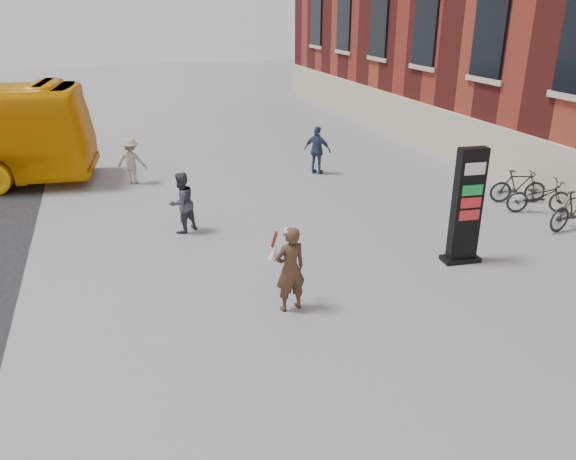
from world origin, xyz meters
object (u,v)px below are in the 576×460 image
object	(u,v)px
bike_5	(575,209)
bike_7	(518,186)
woman	(290,268)
pedestrian_b	(132,161)
pedestrian_c	(317,150)
bike_6	(539,196)
info_pylon	(467,207)
pedestrian_a	(182,203)

from	to	relation	value
bike_5	bike_7	xyz separation A→B (m)	(0.00, 2.22, -0.04)
woman	pedestrian_b	size ratio (longest dim) A/B	1.14
pedestrian_c	bike_6	size ratio (longest dim) A/B	0.90
bike_6	woman	bearing A→B (deg)	126.89
woman	pedestrian_b	distance (m)	9.73
bike_6	bike_7	world-z (taller)	bike_7
bike_5	bike_6	size ratio (longest dim) A/B	0.98
info_pylon	woman	xyz separation A→B (m)	(-4.46, -0.85, -0.46)
pedestrian_a	bike_5	size ratio (longest dim) A/B	0.89
pedestrian_c	bike_5	xyz separation A→B (m)	(4.60, -6.97, -0.29)
pedestrian_c	bike_6	bearing A→B (deg)	172.63
pedestrian_b	bike_6	world-z (taller)	pedestrian_b
pedestrian_b	bike_6	size ratio (longest dim) A/B	0.82
info_pylon	pedestrian_c	bearing A→B (deg)	99.90
bike_6	bike_7	size ratio (longest dim) A/B	1.10
pedestrian_a	bike_5	xyz separation A→B (m)	(9.85, -3.01, -0.26)
woman	bike_7	bearing A→B (deg)	-164.67
bike_5	pedestrian_c	bearing A→B (deg)	25.12
woman	bike_7	size ratio (longest dim) A/B	1.04
bike_5	pedestrian_a	bearing A→B (deg)	64.72
woman	pedestrian_a	world-z (taller)	woman
pedestrian_a	bike_6	world-z (taller)	pedestrian_a
woman	bike_5	size ratio (longest dim) A/B	0.96
bike_6	bike_5	bearing A→B (deg)	-162.58
pedestrian_a	bike_5	world-z (taller)	pedestrian_a
woman	pedestrian_a	distance (m)	4.87
pedestrian_a	pedestrian_c	bearing A→B (deg)	-177.49
pedestrian_b	bike_7	bearing A→B (deg)	175.96
info_pylon	pedestrian_b	bearing A→B (deg)	133.91
bike_5	bike_7	world-z (taller)	bike_5
info_pylon	bike_5	xyz separation A→B (m)	(3.99, 0.80, -0.80)
bike_6	pedestrian_c	bearing A→B (deg)	56.62
pedestrian_c	bike_7	world-z (taller)	pedestrian_c
woman	bike_6	bearing A→B (deg)	-169.79
pedestrian_b	bike_6	bearing A→B (deg)	172.40
bike_5	bike_7	distance (m)	2.22
info_pylon	bike_5	distance (m)	4.15
woman	bike_7	xyz separation A→B (m)	(8.45, 3.87, -0.38)
woman	pedestrian_a	xyz separation A→B (m)	(-1.40, 4.67, -0.09)
woman	bike_5	world-z (taller)	woman
pedestrian_c	bike_7	bearing A→B (deg)	177.45
pedestrian_a	bike_7	bearing A→B (deg)	140.90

